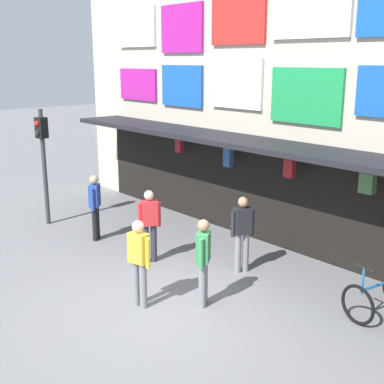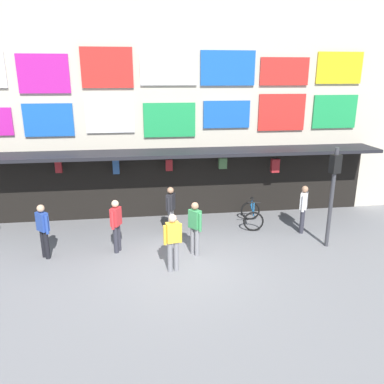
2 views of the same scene
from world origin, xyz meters
TOP-DOWN VIEW (x-y plane):
  - ground_plane at (0.00, 0.00)m, footprint 80.00×80.00m
  - shopfront at (0.00, 4.57)m, footprint 18.00×2.60m
  - traffic_light_near at (-6.03, 0.52)m, footprint 0.32×0.35m
  - bicycle_parked at (2.83, 2.56)m, footprint 0.92×1.27m
  - pedestrian_in_red at (-0.14, 2.17)m, footprint 0.34×0.49m
  - pedestrian_in_black at (-0.29, -0.43)m, footprint 0.52×0.29m
  - pedestrian_in_blue at (-4.01, 0.88)m, footprint 0.41×0.41m
  - pedestrian_in_purple at (-1.90, 1.01)m, footprint 0.35×0.49m
  - pedestrian_in_yellow at (0.45, 0.49)m, footprint 0.39×0.44m

SIDE VIEW (x-z plane):
  - ground_plane at x=0.00m, z-range 0.00..0.00m
  - bicycle_parked at x=2.83m, z-range -0.13..0.92m
  - pedestrian_in_red at x=-0.14m, z-range 0.11..1.79m
  - pedestrian_in_black at x=-0.29m, z-range 0.11..1.79m
  - pedestrian_in_blue at x=-4.01m, z-range 0.11..1.79m
  - pedestrian_in_purple at x=-1.90m, z-range 0.11..1.79m
  - pedestrian_in_yellow at x=0.45m, z-range 0.11..1.79m
  - traffic_light_near at x=-6.03m, z-range 0.54..3.74m
  - shopfront at x=0.00m, z-range -0.04..7.96m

